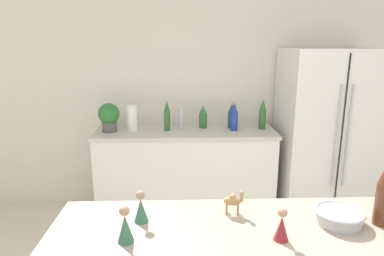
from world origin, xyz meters
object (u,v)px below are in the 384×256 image
at_px(back_bottle_1, 167,116).
at_px(wise_man_figurine_blue, 125,226).
at_px(back_bottle_5, 232,116).
at_px(back_bottle_0, 234,117).
at_px(back_bottle_4, 203,117).
at_px(camel_figurine, 233,200).
at_px(potted_plant, 109,116).
at_px(wise_man_figurine_purple, 282,226).
at_px(refrigerator, 325,135).
at_px(back_bottle_3, 262,114).
at_px(fruit_bowl, 339,216).
at_px(back_bottle_2, 181,116).
at_px(paper_towel_roll, 132,118).
at_px(wise_man_figurine_crimson, 141,208).

bearing_deg(back_bottle_1, wise_man_figurine_blue, -92.81).
bearing_deg(back_bottle_5, back_bottle_0, -85.95).
height_order(back_bottle_4, back_bottle_5, back_bottle_5).
distance_m(back_bottle_5, wise_man_figurine_blue, 2.24).
xyz_separation_m(back_bottle_0, camel_figurine, (-0.28, -1.78, -0.02)).
xyz_separation_m(potted_plant, wise_man_figurine_purple, (1.12, -2.02, -0.04)).
relative_size(refrigerator, camel_figurine, 13.91).
height_order(back_bottle_0, back_bottle_3, back_bottle_3).
height_order(back_bottle_4, fruit_bowl, back_bottle_4).
height_order(back_bottle_2, back_bottle_3, back_bottle_3).
height_order(paper_towel_roll, back_bottle_5, back_bottle_5).
bearing_deg(wise_man_figurine_purple, back_bottle_1, 105.09).
xyz_separation_m(refrigerator, back_bottle_2, (-1.45, 0.11, 0.19)).
bearing_deg(wise_man_figurine_crimson, camel_figurine, 7.50).
xyz_separation_m(refrigerator, back_bottle_4, (-1.22, 0.14, 0.17)).
bearing_deg(wise_man_figurine_crimson, back_bottle_5, 69.99).
height_order(paper_towel_roll, fruit_bowl, paper_towel_roll).
bearing_deg(back_bottle_0, camel_figurine, -98.96).
distance_m(back_bottle_4, fruit_bowl, 2.07).
distance_m(fruit_bowl, wise_man_figurine_crimson, 0.91).
xyz_separation_m(paper_towel_roll, back_bottle_0, (1.01, -0.03, 0.01)).
bearing_deg(back_bottle_1, wise_man_figurine_crimson, -91.63).
height_order(refrigerator, camel_figurine, refrigerator).
relative_size(refrigerator, back_bottle_0, 5.92).
xyz_separation_m(back_bottle_4, wise_man_figurine_crimson, (-0.42, -1.97, 0.00)).
xyz_separation_m(back_bottle_0, wise_man_figurine_crimson, (-0.72, -1.84, -0.03)).
bearing_deg(refrigerator, back_bottle_1, 178.58).
bearing_deg(back_bottle_1, wise_man_figurine_purple, -74.91).
bearing_deg(back_bottle_5, wise_man_figurine_crimson, -110.01).
bearing_deg(camel_figurine, back_bottle_0, 81.04).
xyz_separation_m(back_bottle_3, back_bottle_4, (-0.59, 0.07, -0.04)).
height_order(back_bottle_4, wise_man_figurine_purple, back_bottle_4).
distance_m(paper_towel_roll, back_bottle_2, 0.49).
relative_size(back_bottle_5, wise_man_figurine_crimson, 1.71).
xyz_separation_m(refrigerator, camel_figurine, (-1.20, -1.77, 0.17)).
relative_size(fruit_bowl, wise_man_figurine_purple, 1.53).
bearing_deg(potted_plant, fruit_bowl, -53.10).
bearing_deg(camel_figurine, back_bottle_5, 81.76).
distance_m(refrigerator, back_bottle_4, 1.24).
relative_size(back_bottle_0, back_bottle_1, 0.93).
bearing_deg(wise_man_figurine_purple, refrigerator, 62.67).
bearing_deg(back_bottle_2, potted_plant, -172.82).
bearing_deg(camel_figurine, back_bottle_3, 72.65).
xyz_separation_m(potted_plant, back_bottle_3, (1.52, 0.05, -0.00)).
xyz_separation_m(refrigerator, wise_man_figurine_purple, (-1.03, -2.00, 0.17)).
bearing_deg(paper_towel_roll, back_bottle_2, 7.73).
bearing_deg(paper_towel_roll, camel_figurine, -68.15).
bearing_deg(potted_plant, back_bottle_0, -0.33).
xyz_separation_m(potted_plant, wise_man_figurine_blue, (0.47, -2.01, -0.04)).
xyz_separation_m(back_bottle_3, wise_man_figurine_crimson, (-1.01, -1.90, -0.04)).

